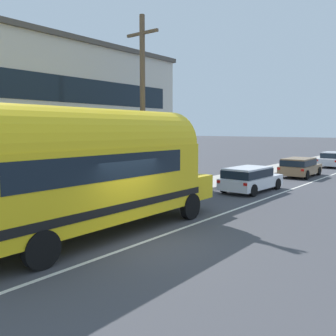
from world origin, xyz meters
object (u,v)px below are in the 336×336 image
painted_bus (83,167)px  car_third (333,159)px  car_second (300,166)px  utility_pole (143,108)px  car_lead (250,178)px

painted_bus → car_third: 28.66m
painted_bus → car_second: (0.10, 19.56, -1.52)m
utility_pole → car_second: bearing=80.7°
car_second → car_third: bearing=89.9°
utility_pole → car_third: utility_pole is taller
utility_pole → car_second: utility_pole is taller
car_lead → painted_bus: bearing=-90.7°
utility_pole → car_third: 23.79m
car_third → painted_bus: bearing=-90.2°
car_third → car_lead: bearing=-90.0°
utility_pole → car_second: (2.36, 14.32, -3.64)m
utility_pole → car_lead: 7.52m
utility_pole → painted_bus: utility_pole is taller
car_lead → car_second: same height
car_lead → car_second: (-0.03, 8.19, 0.00)m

